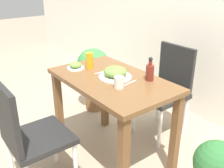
# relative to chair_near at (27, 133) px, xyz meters

# --- Properties ---
(ground_plane) EXTENTS (16.00, 16.00, 0.00)m
(ground_plane) POSITION_rel_chair_near_xyz_m (0.05, 0.70, -0.50)
(ground_plane) COLOR tan
(dining_table) EXTENTS (1.03, 0.62, 0.75)m
(dining_table) POSITION_rel_chair_near_xyz_m (0.05, 0.70, 0.12)
(dining_table) COLOR brown
(dining_table) RESTS_ON ground_plane
(chair_near) EXTENTS (0.42, 0.42, 0.88)m
(chair_near) POSITION_rel_chair_near_xyz_m (0.00, 0.00, 0.00)
(chair_near) COLOR black
(chair_near) RESTS_ON ground_plane
(chair_far) EXTENTS (0.42, 0.42, 0.88)m
(chair_far) POSITION_rel_chair_near_xyz_m (0.04, 1.38, 0.00)
(chair_far) COLOR black
(chair_far) RESTS_ON ground_plane
(food_plate) EXTENTS (0.26, 0.26, 0.09)m
(food_plate) POSITION_rel_chair_near_xyz_m (0.06, 0.72, 0.29)
(food_plate) COLOR white
(food_plate) RESTS_ON dining_table
(side_plate) EXTENTS (0.15, 0.15, 0.06)m
(side_plate) POSITION_rel_chair_near_xyz_m (-0.31, 0.58, 0.28)
(side_plate) COLOR white
(side_plate) RESTS_ON dining_table
(drink_cup) EXTENTS (0.07, 0.07, 0.09)m
(drink_cup) POSITION_rel_chair_near_xyz_m (0.23, 0.62, 0.30)
(drink_cup) COLOR silver
(drink_cup) RESTS_ON dining_table
(juice_glass) EXTENTS (0.06, 0.06, 0.14)m
(juice_glass) POSITION_rel_chair_near_xyz_m (-0.25, 0.68, 0.32)
(juice_glass) COLOR orange
(juice_glass) RESTS_ON dining_table
(sauce_bottle) EXTENTS (0.06, 0.06, 0.19)m
(sauce_bottle) POSITION_rel_chair_near_xyz_m (0.26, 0.90, 0.33)
(sauce_bottle) COLOR maroon
(sauce_bottle) RESTS_ON dining_table
(fork_utensil) EXTENTS (0.02, 0.17, 0.00)m
(fork_utensil) POSITION_rel_chair_near_xyz_m (-0.10, 0.72, 0.26)
(fork_utensil) COLOR silver
(fork_utensil) RESTS_ON dining_table
(spoon_utensil) EXTENTS (0.04, 0.19, 0.00)m
(spoon_utensil) POSITION_rel_chair_near_xyz_m (0.22, 0.72, 0.26)
(spoon_utensil) COLOR silver
(spoon_utensil) RESTS_ON dining_table
(potted_plant_left) EXTENTS (0.38, 0.38, 0.74)m
(potted_plant_left) POSITION_rel_chair_near_xyz_m (-0.78, 1.06, -0.02)
(potted_plant_left) COLOR brown
(potted_plant_left) RESTS_ON ground_plane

